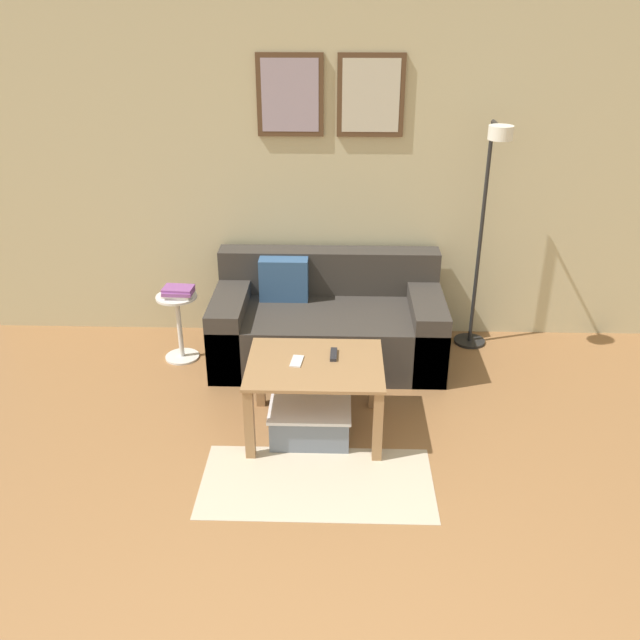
% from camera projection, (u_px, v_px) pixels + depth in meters
% --- Properties ---
extents(wall_back, '(5.60, 0.09, 2.55)m').
position_uv_depth(wall_back, '(340.00, 173.00, 5.01)').
color(wall_back, '#C6BC93').
rests_on(wall_back, ground_plane).
extents(area_rug, '(1.31, 0.64, 0.01)m').
position_uv_depth(area_rug, '(318.00, 482.00, 3.80)').
color(area_rug, '#C1B299').
rests_on(area_rug, ground_plane).
extents(couch, '(1.67, 0.87, 0.74)m').
position_uv_depth(couch, '(328.00, 323.00, 5.03)').
color(couch, '#38332D').
rests_on(couch, ground_plane).
extents(coffee_table, '(0.82, 0.64, 0.48)m').
position_uv_depth(coffee_table, '(316.00, 377.00, 4.10)').
color(coffee_table, '#997047').
rests_on(coffee_table, ground_plane).
extents(storage_bin, '(0.50, 0.46, 0.22)m').
position_uv_depth(storage_bin, '(311.00, 417.00, 4.19)').
color(storage_bin, slate).
rests_on(storage_bin, ground_plane).
extents(floor_lamp, '(0.24, 0.46, 1.71)m').
position_uv_depth(floor_lamp, '(487.00, 216.00, 4.76)').
color(floor_lamp, black).
rests_on(floor_lamp, ground_plane).
extents(side_table, '(0.30, 0.30, 0.51)m').
position_uv_depth(side_table, '(179.00, 321.00, 4.99)').
color(side_table, silver).
rests_on(side_table, ground_plane).
extents(book_stack, '(0.23, 0.19, 0.07)m').
position_uv_depth(book_stack, '(179.00, 292.00, 4.87)').
color(book_stack, silver).
rests_on(book_stack, side_table).
extents(remote_control, '(0.04, 0.15, 0.02)m').
position_uv_depth(remote_control, '(334.00, 354.00, 4.13)').
color(remote_control, '#232328').
rests_on(remote_control, coffee_table).
extents(cell_phone, '(0.08, 0.15, 0.01)m').
position_uv_depth(cell_phone, '(297.00, 361.00, 4.07)').
color(cell_phone, silver).
rests_on(cell_phone, coffee_table).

